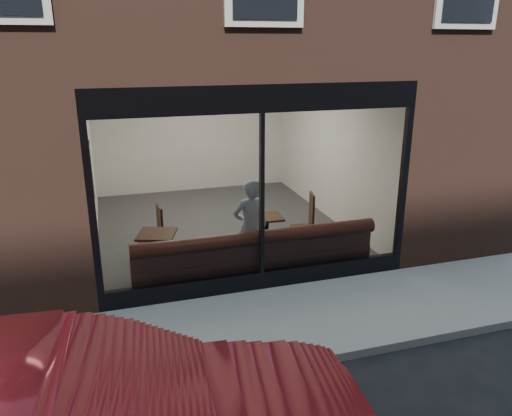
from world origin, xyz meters
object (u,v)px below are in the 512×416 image
object	(u,v)px
cafe_table_left	(157,234)
cafe_chair_left	(151,244)
banquette	(254,265)
cafe_table_right	(267,217)
cafe_chair_right	(302,228)
person	(251,227)

from	to	relation	value
cafe_table_left	cafe_chair_left	world-z (taller)	cafe_table_left
banquette	cafe_table_left	distance (m)	1.70
cafe_table_right	cafe_chair_right	distance (m)	1.17
person	cafe_chair_right	size ratio (longest dim) A/B	4.11
banquette	cafe_chair_right	distance (m)	1.98
person	cafe_table_left	xyz separation A→B (m)	(-1.51, 0.38, -0.09)
cafe_table_right	cafe_chair_right	size ratio (longest dim) A/B	1.34
cafe_chair_right	cafe_table_left	bearing A→B (deg)	28.17
person	cafe_table_left	world-z (taller)	person
banquette	person	size ratio (longest dim) A/B	2.41
cafe_table_right	cafe_chair_left	size ratio (longest dim) A/B	1.26
banquette	cafe_chair_left	bearing A→B (deg)	137.17
banquette	person	world-z (taller)	person
cafe_chair_right	cafe_chair_left	bearing A→B (deg)	11.82
cafe_chair_left	cafe_chair_right	xyz separation A→B (m)	(2.97, -0.05, 0.00)
person	cafe_table_left	size ratio (longest dim) A/B	2.78
person	cafe_table_left	bearing A→B (deg)	-16.55
person	cafe_chair_right	bearing A→B (deg)	-142.40
person	cafe_table_right	size ratio (longest dim) A/B	3.07
person	cafe_table_left	distance (m)	1.56
cafe_table_right	cafe_chair_right	xyz separation A→B (m)	(0.91, 0.52, -0.50)
cafe_table_left	cafe_chair_right	size ratio (longest dim) A/B	1.48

